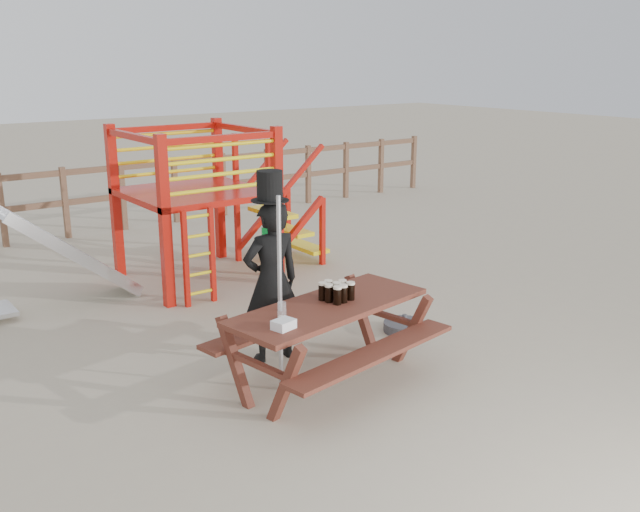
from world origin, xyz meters
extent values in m
plane|color=tan|center=(0.00, 0.00, 0.00)|extent=(60.00, 60.00, 0.00)
cube|color=brown|center=(0.00, 7.00, 1.10)|extent=(15.00, 0.06, 0.10)
cube|color=brown|center=(0.00, 7.00, 0.60)|extent=(15.00, 0.06, 0.10)
cube|color=brown|center=(-1.50, 7.00, 0.60)|extent=(0.09, 0.09, 1.20)
cube|color=brown|center=(-0.50, 7.00, 0.60)|extent=(0.09, 0.09, 1.20)
cube|color=brown|center=(0.50, 7.00, 0.60)|extent=(0.09, 0.09, 1.20)
cube|color=brown|center=(1.50, 7.00, 0.60)|extent=(0.09, 0.09, 1.20)
cube|color=brown|center=(2.50, 7.00, 0.60)|extent=(0.09, 0.09, 1.20)
cube|color=brown|center=(3.50, 7.00, 0.60)|extent=(0.09, 0.09, 1.20)
cube|color=brown|center=(4.50, 7.00, 0.60)|extent=(0.09, 0.09, 1.20)
cube|color=brown|center=(5.50, 7.00, 0.60)|extent=(0.09, 0.09, 1.20)
cube|color=brown|center=(6.50, 7.00, 0.60)|extent=(0.09, 0.09, 1.20)
cube|color=brown|center=(7.50, 7.00, 0.60)|extent=(0.09, 0.09, 1.20)
cube|color=#B7150C|center=(-0.60, 2.80, 1.05)|extent=(0.12, 0.12, 2.10)
cube|color=#B7150C|center=(1.00, 2.80, 1.05)|extent=(0.12, 0.12, 2.10)
cube|color=#B7150C|center=(-0.60, 4.40, 1.05)|extent=(0.12, 0.12, 2.10)
cube|color=#B7150C|center=(1.00, 4.40, 1.05)|extent=(0.12, 0.12, 2.10)
cube|color=#B7150C|center=(0.20, 3.60, 1.20)|extent=(1.72, 1.72, 0.08)
cube|color=#B7150C|center=(0.20, 2.80, 2.00)|extent=(1.60, 0.08, 0.08)
cube|color=#B7150C|center=(0.20, 4.40, 2.00)|extent=(1.60, 0.08, 0.08)
cube|color=#B7150C|center=(-0.60, 3.60, 2.00)|extent=(0.08, 1.60, 0.08)
cube|color=#B7150C|center=(1.00, 3.60, 2.00)|extent=(0.08, 1.60, 0.08)
cylinder|color=yellow|center=(0.20, 2.80, 1.38)|extent=(1.50, 0.05, 0.05)
cylinder|color=yellow|center=(0.20, 4.40, 1.38)|extent=(1.50, 0.05, 0.05)
cylinder|color=yellow|center=(0.20, 2.80, 1.56)|extent=(1.50, 0.05, 0.05)
cylinder|color=yellow|center=(0.20, 4.40, 1.56)|extent=(1.50, 0.05, 0.05)
cylinder|color=yellow|center=(0.20, 2.80, 1.74)|extent=(1.50, 0.05, 0.05)
cylinder|color=yellow|center=(0.20, 4.40, 1.74)|extent=(1.50, 0.05, 0.05)
cylinder|color=yellow|center=(0.20, 2.80, 1.92)|extent=(1.50, 0.05, 0.05)
cylinder|color=yellow|center=(0.20, 4.40, 1.92)|extent=(1.50, 0.05, 0.05)
cube|color=#B7150C|center=(-0.43, 2.65, 0.60)|extent=(0.06, 0.06, 1.20)
cube|color=#B7150C|center=(-0.07, 2.65, 0.60)|extent=(0.06, 0.06, 1.20)
cylinder|color=yellow|center=(-0.25, 2.65, 0.15)|extent=(0.36, 0.04, 0.04)
cylinder|color=yellow|center=(-0.25, 2.65, 0.39)|extent=(0.36, 0.04, 0.04)
cylinder|color=yellow|center=(-0.25, 2.65, 0.63)|extent=(0.36, 0.04, 0.04)
cylinder|color=yellow|center=(-0.25, 2.65, 0.87)|extent=(0.36, 0.04, 0.04)
cylinder|color=yellow|center=(-0.25, 2.65, 1.11)|extent=(0.36, 0.04, 0.04)
cube|color=yellow|center=(1.15, 3.60, 1.08)|extent=(0.30, 0.90, 0.06)
cube|color=yellow|center=(1.43, 3.60, 0.78)|extent=(0.30, 0.90, 0.06)
cube|color=yellow|center=(1.71, 3.60, 0.48)|extent=(0.30, 0.90, 0.06)
cube|color=yellow|center=(1.99, 3.60, 0.18)|extent=(0.30, 0.90, 0.06)
cube|color=#B7150C|center=(1.55, 3.15, 0.60)|extent=(0.95, 0.08, 0.86)
cube|color=#B7150C|center=(1.55, 4.05, 0.60)|extent=(0.95, 0.08, 0.86)
cube|color=silver|center=(-1.50, 3.60, 0.62)|extent=(1.53, 0.55, 1.21)
cube|color=silver|center=(-1.50, 3.33, 0.66)|extent=(1.58, 0.04, 1.28)
cube|color=silver|center=(-1.50, 3.87, 0.66)|extent=(1.58, 0.04, 1.28)
cube|color=brown|center=(-0.31, -0.04, 0.75)|extent=(2.09, 1.06, 0.05)
cube|color=brown|center=(-0.22, -0.58, 0.45)|extent=(2.01, 0.60, 0.04)
cube|color=brown|center=(-0.40, 0.50, 0.45)|extent=(2.01, 0.60, 0.04)
cube|color=brown|center=(-1.14, -0.18, 0.36)|extent=(0.27, 1.19, 0.72)
cube|color=brown|center=(0.53, 0.09, 0.36)|extent=(0.27, 1.19, 0.72)
imported|color=black|center=(-0.43, 0.72, 0.81)|extent=(0.64, 0.46, 1.63)
cube|color=#0C8E2E|center=(-0.42, 0.85, 1.01)|extent=(0.07, 0.03, 0.38)
cylinder|color=black|center=(-0.43, 0.72, 1.63)|extent=(0.37, 0.37, 0.01)
cylinder|color=black|center=(-0.43, 0.72, 1.78)|extent=(0.25, 0.25, 0.28)
cube|color=white|center=(-0.42, 0.85, 1.88)|extent=(0.13, 0.02, 0.03)
cylinder|color=#B2B2B7|center=(-0.75, 0.08, 0.91)|extent=(0.04, 0.04, 1.81)
cylinder|color=#3D3D42|center=(1.15, 0.47, 0.05)|extent=(0.46, 0.46, 0.11)
cylinder|color=#3D3D42|center=(1.15, 0.47, 0.15)|extent=(0.05, 0.05, 0.09)
cube|color=white|center=(-0.98, -0.31, 0.81)|extent=(0.21, 0.18, 0.08)
cylinder|color=black|center=(-0.24, -0.09, 0.85)|extent=(0.08, 0.08, 0.15)
cylinder|color=#F1E1C5|center=(-0.24, -0.09, 0.93)|extent=(0.08, 0.08, 0.02)
cylinder|color=black|center=(-0.16, -0.08, 0.85)|extent=(0.08, 0.08, 0.15)
cylinder|color=#F1E1C5|center=(-0.16, -0.08, 0.93)|extent=(0.08, 0.08, 0.02)
cylinder|color=black|center=(-0.06, -0.06, 0.85)|extent=(0.08, 0.08, 0.15)
cylinder|color=#F1E1C5|center=(-0.06, -0.06, 0.93)|extent=(0.08, 0.08, 0.02)
cylinder|color=black|center=(-0.27, 0.01, 0.85)|extent=(0.08, 0.08, 0.15)
cylinder|color=#F1E1C5|center=(-0.27, 0.01, 0.93)|extent=(0.08, 0.08, 0.02)
cylinder|color=black|center=(-0.17, 0.01, 0.85)|extent=(0.08, 0.08, 0.15)
cylinder|color=#F1E1C5|center=(-0.17, 0.01, 0.93)|extent=(0.08, 0.08, 0.02)
cylinder|color=black|center=(-0.08, 0.04, 0.85)|extent=(0.08, 0.08, 0.15)
cylinder|color=#F1E1C5|center=(-0.08, 0.04, 0.93)|extent=(0.08, 0.08, 0.02)
cylinder|color=black|center=(-0.28, 0.09, 0.85)|extent=(0.08, 0.08, 0.15)
cylinder|color=#F1E1C5|center=(-0.28, 0.09, 0.93)|extent=(0.08, 0.08, 0.02)
cylinder|color=black|center=(-0.19, 0.11, 0.85)|extent=(0.08, 0.08, 0.15)
cylinder|color=#F1E1C5|center=(-0.19, 0.11, 0.93)|extent=(0.08, 0.08, 0.02)
cylinder|color=silver|center=(-0.85, -0.10, 0.85)|extent=(0.08, 0.08, 0.15)
cylinder|color=#F1E1C5|center=(-0.85, -0.10, 0.78)|extent=(0.07, 0.07, 0.02)
camera|label=1|loc=(-4.03, -4.94, 2.96)|focal=40.00mm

